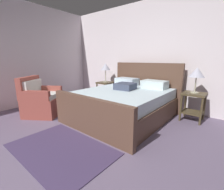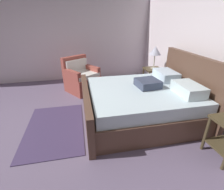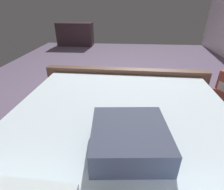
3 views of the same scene
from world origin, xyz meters
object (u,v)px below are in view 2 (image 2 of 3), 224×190
at_px(nightstand_left, 153,76).
at_px(armchair, 81,78).
at_px(bed, 143,101).
at_px(table_lamp_left, 155,51).

bearing_deg(nightstand_left, armchair, -101.46).
xyz_separation_m(bed, table_lamp_left, (-1.24, 0.79, 0.70)).
relative_size(bed, table_lamp_left, 3.83).
xyz_separation_m(bed, nightstand_left, (-1.24, 0.79, 0.06)).
bearing_deg(armchair, bed, 33.80).
distance_m(bed, armchair, 1.95).
bearing_deg(armchair, table_lamp_left, 78.54).
bearing_deg(bed, armchair, -146.20).
relative_size(nightstand_left, armchair, 0.60).
height_order(table_lamp_left, armchair, table_lamp_left).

